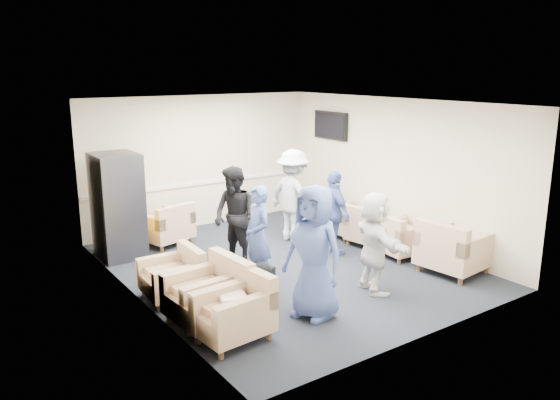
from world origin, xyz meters
TOP-DOWN VIEW (x-y plane):
  - floor at (0.00, 0.00)m, footprint 6.00×6.00m
  - ceiling at (0.00, 0.00)m, footprint 6.00×6.00m
  - back_wall at (0.00, 3.00)m, footprint 5.00×0.02m
  - front_wall at (0.00, -3.00)m, footprint 5.00×0.02m
  - left_wall at (-2.50, 0.00)m, footprint 0.02×6.00m
  - right_wall at (2.50, 0.00)m, footprint 0.02×6.00m
  - chair_rail at (0.00, 2.98)m, footprint 4.98×0.04m
  - tv at (2.44, 1.80)m, footprint 0.10×1.00m
  - armchair_left_near at (-1.96, -1.66)m, footprint 0.94×0.94m
  - armchair_left_mid at (-1.99, -1.18)m, footprint 0.96×0.96m
  - armchair_left_far at (-2.05, -0.16)m, footprint 0.80×0.80m
  - armchair_right_near at (2.00, -1.79)m, footprint 1.03×1.03m
  - armchair_right_midnear at (1.92, -0.73)m, footprint 0.86×0.86m
  - armchair_right_midfar at (1.94, -0.05)m, footprint 0.94×0.94m
  - armchair_right_far at (1.97, 0.73)m, footprint 0.82×0.82m
  - armchair_corner at (-1.16, 2.21)m, footprint 1.03×1.03m
  - vending_machine at (-2.09, 2.04)m, footprint 0.74×0.86m
  - backpack at (-0.98, -0.86)m, footprint 0.36×0.31m
  - pillow at (-1.97, -1.66)m, footprint 0.41×0.48m
  - person_front_left at (-0.79, -1.77)m, footprint 0.79×1.00m
  - person_mid_left at (-0.79, -0.41)m, footprint 0.41×0.59m
  - person_back_left at (-0.65, 0.53)m, footprint 0.78×0.92m
  - person_back_right at (0.92, 1.03)m, footprint 0.82×1.22m
  - person_mid_right at (1.04, -0.00)m, footprint 0.46×0.92m
  - person_front_right at (0.46, -1.61)m, footprint 0.85×1.47m

SIDE VIEW (x-z plane):
  - floor at x=0.00m, z-range 0.00..0.00m
  - backpack at x=-0.98m, z-range 0.01..0.52m
  - armchair_left_far at x=-2.05m, z-range 0.00..0.61m
  - armchair_right_far at x=1.97m, z-range 0.00..0.63m
  - armchair_right_midnear at x=1.92m, z-range 0.00..0.64m
  - armchair_right_midfar at x=1.94m, z-range 0.00..0.65m
  - armchair_corner at x=-1.16m, z-range 0.00..0.67m
  - armchair_left_near at x=-1.96m, z-range 0.00..0.69m
  - armchair_left_mid at x=-1.99m, z-range 0.00..0.72m
  - armchair_right_near at x=2.00m, z-range 0.00..0.75m
  - pillow at x=-1.97m, z-range 0.46..0.58m
  - person_mid_right at x=1.04m, z-range 0.00..1.50m
  - person_front_right at x=0.46m, z-range 0.00..1.51m
  - person_mid_left at x=-0.79m, z-range 0.00..1.54m
  - person_back_left at x=-0.65m, z-range 0.00..1.66m
  - person_back_right at x=0.92m, z-range 0.00..1.76m
  - person_front_left at x=-0.79m, z-range 0.00..1.79m
  - chair_rail at x=0.00m, z-range 0.87..0.93m
  - vending_machine at x=-2.09m, z-range 0.00..1.82m
  - back_wall at x=0.00m, z-range 0.00..2.70m
  - front_wall at x=0.00m, z-range 0.00..2.70m
  - left_wall at x=-2.50m, z-range 0.00..2.70m
  - right_wall at x=2.50m, z-range 0.00..2.70m
  - tv at x=2.44m, z-range 1.76..2.34m
  - ceiling at x=0.00m, z-range 2.70..2.70m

